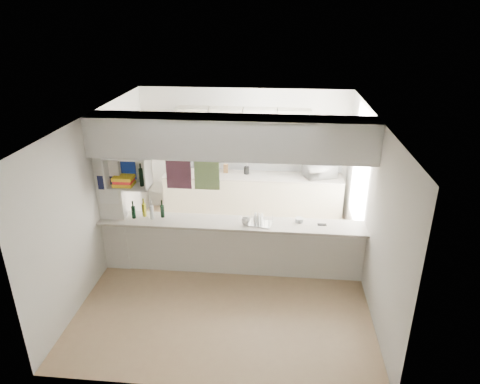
# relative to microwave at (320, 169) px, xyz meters

# --- Properties ---
(floor) EXTENTS (4.80, 4.80, 0.00)m
(floor) POSITION_rel_microwave_xyz_m (-1.54, -2.13, -1.09)
(floor) COLOR tan
(floor) RESTS_ON ground
(ceiling) EXTENTS (4.80, 4.80, 0.00)m
(ceiling) POSITION_rel_microwave_xyz_m (-1.54, -2.13, 1.51)
(ceiling) COLOR white
(ceiling) RESTS_ON wall_back
(wall_back) EXTENTS (4.20, 0.00, 4.20)m
(wall_back) POSITION_rel_microwave_xyz_m (-1.54, 0.27, 0.21)
(wall_back) COLOR silver
(wall_back) RESTS_ON floor
(wall_left) EXTENTS (0.00, 4.80, 4.80)m
(wall_left) POSITION_rel_microwave_xyz_m (-3.64, -2.13, 0.21)
(wall_left) COLOR silver
(wall_left) RESTS_ON floor
(wall_right) EXTENTS (0.00, 4.80, 4.80)m
(wall_right) POSITION_rel_microwave_xyz_m (0.56, -2.13, 0.21)
(wall_right) COLOR silver
(wall_right) RESTS_ON floor
(servery_partition) EXTENTS (4.20, 0.50, 2.60)m
(servery_partition) POSITION_rel_microwave_xyz_m (-1.71, -2.13, 0.57)
(servery_partition) COLOR silver
(servery_partition) RESTS_ON floor
(cubby_shelf) EXTENTS (0.65, 0.35, 0.50)m
(cubby_shelf) POSITION_rel_microwave_xyz_m (-3.10, -2.19, 0.63)
(cubby_shelf) COLOR white
(cubby_shelf) RESTS_ON bulkhead
(kitchen_run) EXTENTS (3.60, 0.63, 2.24)m
(kitchen_run) POSITION_rel_microwave_xyz_m (-1.38, 0.01, -0.26)
(kitchen_run) COLOR beige
(kitchen_run) RESTS_ON floor
(microwave) EXTENTS (0.70, 0.58, 0.33)m
(microwave) POSITION_rel_microwave_xyz_m (0.00, 0.00, 0.00)
(microwave) COLOR white
(microwave) RESTS_ON bench_top
(bowl) EXTENTS (0.25, 0.25, 0.06)m
(bowl) POSITION_rel_microwave_xyz_m (0.05, -0.03, 0.20)
(bowl) COLOR navy
(bowl) RESTS_ON microwave
(dish_rack) EXTENTS (0.40, 0.32, 0.19)m
(dish_rack) POSITION_rel_microwave_xyz_m (-1.07, -2.15, -0.09)
(dish_rack) COLOR silver
(dish_rack) RESTS_ON breakfast_bar
(cup) EXTENTS (0.13, 0.13, 0.10)m
(cup) POSITION_rel_microwave_xyz_m (-1.31, -2.20, -0.10)
(cup) COLOR white
(cup) RESTS_ON dish_rack
(wine_bottles) EXTENTS (0.51, 0.14, 0.32)m
(wine_bottles) POSITION_rel_microwave_xyz_m (-2.88, -2.10, -0.05)
(wine_bottles) COLOR black
(wine_bottles) RESTS_ON breakfast_bar
(plastic_tubs) EXTENTS (0.49, 0.17, 0.07)m
(plastic_tubs) POSITION_rel_microwave_xyz_m (-0.44, -2.03, -0.13)
(plastic_tubs) COLOR silver
(plastic_tubs) RESTS_ON breakfast_bar
(utensil_jar) EXTENTS (0.11, 0.11, 0.15)m
(utensil_jar) POSITION_rel_microwave_xyz_m (-1.46, 0.02, -0.09)
(utensil_jar) COLOR black
(utensil_jar) RESTS_ON bench_top
(knife_block) EXTENTS (0.09, 0.07, 0.18)m
(knife_block) POSITION_rel_microwave_xyz_m (-1.89, 0.05, -0.07)
(knife_block) COLOR brown
(knife_block) RESTS_ON bench_top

